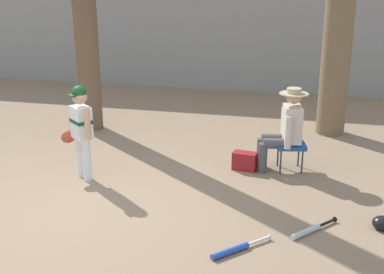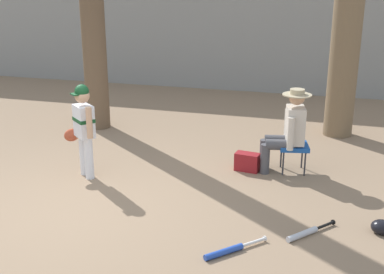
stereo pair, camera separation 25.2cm
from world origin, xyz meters
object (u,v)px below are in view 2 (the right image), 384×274
(batting_helmet_black, at_px, (382,227))
(tree_behind_spectator, at_px, (347,23))
(bat_blue_youth, at_px, (229,250))
(young_ballplayer, at_px, (83,125))
(folding_stool, at_px, (294,147))
(bat_aluminum_silver, at_px, (306,233))
(seated_spectator, at_px, (288,128))
(handbag_beside_stool, at_px, (247,162))

(batting_helmet_black, bearing_deg, tree_behind_spectator, 98.18)
(tree_behind_spectator, bearing_deg, bat_blue_youth, -103.13)
(bat_blue_youth, bearing_deg, young_ballplayer, 148.25)
(tree_behind_spectator, distance_m, batting_helmet_black, 3.98)
(tree_behind_spectator, distance_m, folding_stool, 2.57)
(young_ballplayer, distance_m, bat_aluminum_silver, 3.26)
(seated_spectator, bearing_deg, batting_helmet_black, -51.67)
(folding_stool, bearing_deg, bat_aluminum_silver, -80.29)
(young_ballplayer, bearing_deg, batting_helmet_black, -8.47)
(tree_behind_spectator, height_order, batting_helmet_black, tree_behind_spectator)
(handbag_beside_stool, distance_m, batting_helmet_black, 2.22)
(young_ballplayer, distance_m, batting_helmet_black, 3.95)
(batting_helmet_black, bearing_deg, folding_stool, 125.66)
(folding_stool, xyz_separation_m, seated_spectator, (-0.10, -0.02, 0.28))
(bat_aluminum_silver, bearing_deg, folding_stool, 99.71)
(handbag_beside_stool, height_order, bat_aluminum_silver, handbag_beside_stool)
(tree_behind_spectator, relative_size, young_ballplayer, 3.55)
(bat_blue_youth, bearing_deg, seated_spectator, 82.39)
(tree_behind_spectator, relative_size, folding_stool, 9.81)
(folding_stool, xyz_separation_m, bat_aluminum_silver, (0.31, -1.83, -0.33))
(folding_stool, relative_size, handbag_beside_stool, 1.39)
(folding_stool, bearing_deg, batting_helmet_black, -54.34)
(handbag_beside_stool, bearing_deg, folding_stool, 12.99)
(tree_behind_spectator, height_order, folding_stool, tree_behind_spectator)
(bat_aluminum_silver, xyz_separation_m, batting_helmet_black, (0.79, 0.29, 0.04))
(young_ballplayer, distance_m, seated_spectator, 2.82)
(young_ballplayer, relative_size, folding_stool, 2.76)
(tree_behind_spectator, bearing_deg, handbag_beside_stool, -120.35)
(young_ballplayer, relative_size, seated_spectator, 1.09)
(seated_spectator, height_order, handbag_beside_stool, seated_spectator)
(bat_blue_youth, xyz_separation_m, bat_aluminum_silver, (0.73, 0.58, 0.00))
(handbag_beside_stool, xyz_separation_m, bat_aluminum_silver, (0.94, -1.68, -0.10))
(young_ballplayer, bearing_deg, bat_blue_youth, -31.75)
(handbag_beside_stool, bearing_deg, tree_behind_spectator, 59.65)
(handbag_beside_stool, bearing_deg, young_ballplayer, -158.87)
(young_ballplayer, bearing_deg, bat_aluminum_silver, -15.75)
(folding_stool, relative_size, batting_helmet_black, 1.72)
(bat_blue_youth, distance_m, batting_helmet_black, 1.75)
(young_ballplayer, height_order, batting_helmet_black, young_ballplayer)
(bat_blue_youth, distance_m, bat_aluminum_silver, 0.93)
(folding_stool, relative_size, bat_blue_youth, 0.80)
(tree_behind_spectator, xyz_separation_m, seated_spectator, (-0.70, -1.97, -1.27))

